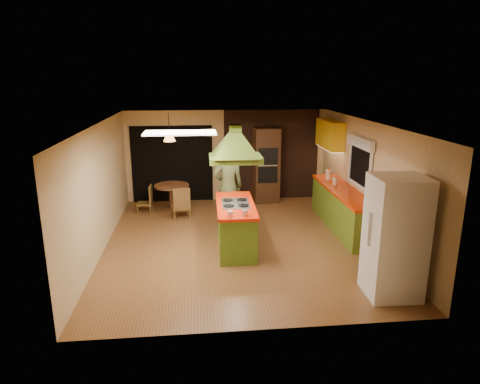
{
  "coord_description": "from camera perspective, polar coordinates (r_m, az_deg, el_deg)",
  "views": [
    {
      "loc": [
        -0.84,
        -8.41,
        3.43
      ],
      "look_at": [
        0.01,
        -0.2,
        1.15
      ],
      "focal_mm": 32.0,
      "sensor_mm": 36.0,
      "label": 1
    }
  ],
  "objects": [
    {
      "name": "canister_small",
      "position": [
        10.32,
        12.55,
        1.45
      ],
      "size": [
        0.15,
        0.15,
        0.16
      ],
      "primitive_type": "cylinder",
      "rotation": [
        0.0,
        0.0,
        -0.32
      ],
      "color": "beige",
      "rests_on": "right_counter"
    },
    {
      "name": "canister_large",
      "position": [
        10.77,
        11.74,
        2.27
      ],
      "size": [
        0.18,
        0.18,
        0.23
      ],
      "primitive_type": "cylinder",
      "rotation": [
        0.0,
        0.0,
        0.12
      ],
      "color": "#FDECCB",
      "rests_on": "right_counter"
    },
    {
      "name": "pendant_lamp",
      "position": [
        10.94,
        -9.39,
        7.19
      ],
      "size": [
        0.36,
        0.36,
        0.19
      ],
      "primitive_type": "cone",
      "rotation": [
        0.0,
        0.0,
        -0.22
      ],
      "color": "#FF9E3F",
      "rests_on": "ceiling_plane"
    },
    {
      "name": "man",
      "position": [
        9.74,
        -1.6,
        0.74
      ],
      "size": [
        0.76,
        0.56,
        1.92
      ],
      "primitive_type": "imported",
      "rotation": [
        0.0,
        0.0,
        3.3
      ],
      "color": "#49522B",
      "rests_on": "ground"
    },
    {
      "name": "ceiling_plane",
      "position": [
        8.5,
        -0.22,
        9.16
      ],
      "size": [
        6.5,
        6.5,
        0.0
      ],
      "primitive_type": "plane",
      "rotation": [
        3.14,
        0.0,
        0.0
      ],
      "color": "silver",
      "rests_on": "room_walls"
    },
    {
      "name": "nook_opening",
      "position": [
        11.89,
        -9.01,
        3.7
      ],
      "size": [
        2.2,
        0.03,
        2.1
      ],
      "primitive_type": "cube",
      "color": "black",
      "rests_on": "ground"
    },
    {
      "name": "ground",
      "position": [
        9.12,
        -0.21,
        -6.66
      ],
      "size": [
        6.5,
        6.5,
        0.0
      ],
      "primitive_type": "plane",
      "color": "brown",
      "rests_on": "ground"
    },
    {
      "name": "chair_left",
      "position": [
        11.23,
        -12.64,
        -0.87
      ],
      "size": [
        0.4,
        0.4,
        0.7
      ],
      "primitive_type": null,
      "rotation": [
        0.0,
        0.0,
        -1.63
      ],
      "color": "brown",
      "rests_on": "ground"
    },
    {
      "name": "kitchen_island",
      "position": [
        8.66,
        -0.59,
        -4.51
      ],
      "size": [
        0.8,
        1.89,
        0.95
      ],
      "rotation": [
        0.0,
        0.0,
        -0.03
      ],
      "color": "#5A8020",
      "rests_on": "ground"
    },
    {
      "name": "fluor_panel",
      "position": [
        7.27,
        -8.0,
        7.83
      ],
      "size": [
        1.2,
        0.6,
        0.03
      ],
      "primitive_type": "cube",
      "color": "white",
      "rests_on": "ceiling_plane"
    },
    {
      "name": "brick_panel",
      "position": [
        12.02,
        4.2,
        4.94
      ],
      "size": [
        2.64,
        0.03,
        2.5
      ],
      "primitive_type": "cube",
      "color": "#381E14",
      "rests_on": "ground"
    },
    {
      "name": "window_right",
      "position": [
        9.63,
        15.77,
        4.94
      ],
      "size": [
        0.12,
        1.35,
        1.06
      ],
      "color": "black",
      "rests_on": "room_walls"
    },
    {
      "name": "upper_cabinets",
      "position": [
        11.24,
        11.89,
        7.54
      ],
      "size": [
        0.34,
        1.4,
        0.7
      ],
      "primitive_type": "cube",
      "color": "yellow",
      "rests_on": "room_walls"
    },
    {
      "name": "range_hood",
      "position": [
        8.23,
        -0.63,
        7.21
      ],
      "size": [
        1.02,
        0.74,
        0.79
      ],
      "rotation": [
        0.0,
        0.0,
        -0.02
      ],
      "color": "#4B6318",
      "rests_on": "ceiling_plane"
    },
    {
      "name": "refrigerator",
      "position": [
        7.12,
        19.96,
        -5.7
      ],
      "size": [
        0.82,
        0.78,
        1.95
      ],
      "primitive_type": "cube",
      "rotation": [
        0.0,
        0.0,
        -0.03
      ],
      "color": "white",
      "rests_on": "ground"
    },
    {
      "name": "canister_medium",
      "position": [
        10.29,
        12.61,
        1.45
      ],
      "size": [
        0.15,
        0.15,
        0.18
      ],
      "primitive_type": "cylinder",
      "rotation": [
        0.0,
        0.0,
        0.17
      ],
      "color": "#F8E3C7",
      "rests_on": "right_counter"
    },
    {
      "name": "chair_near",
      "position": [
        10.62,
        -7.88,
        -1.32
      ],
      "size": [
        0.49,
        0.49,
        0.79
      ],
      "primitive_type": null,
      "rotation": [
        0.0,
        0.0,
        3.29
      ],
      "color": "brown",
      "rests_on": "ground"
    },
    {
      "name": "room_walls",
      "position": [
        8.72,
        -0.21,
        0.97
      ],
      "size": [
        5.5,
        6.5,
        6.5
      ],
      "color": "beige",
      "rests_on": "ground"
    },
    {
      "name": "right_counter",
      "position": [
        10.04,
        13.51,
        -2.2
      ],
      "size": [
        0.62,
        3.05,
        0.92
      ],
      "color": "olive",
      "rests_on": "ground"
    },
    {
      "name": "wall_oven",
      "position": [
        11.76,
        3.49,
        3.59
      ],
      "size": [
        0.71,
        0.63,
        2.04
      ],
      "rotation": [
        0.0,
        0.0,
        0.06
      ],
      "color": "#492B17",
      "rests_on": "ground"
    },
    {
      "name": "dining_table",
      "position": [
        11.23,
        -9.07,
        -0.05
      ],
      "size": [
        0.89,
        0.89,
        0.67
      ],
      "rotation": [
        0.0,
        0.0,
        -0.29
      ],
      "color": "brown",
      "rests_on": "ground"
    }
  ]
}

